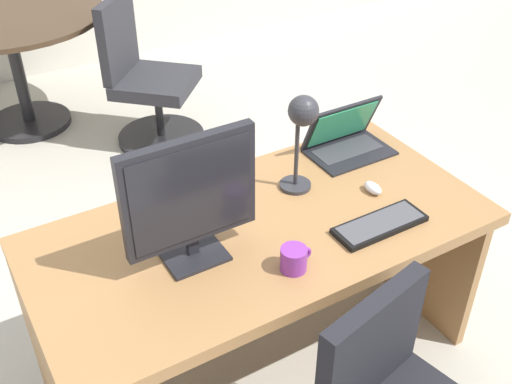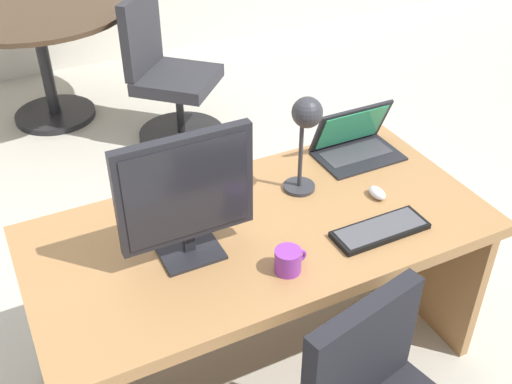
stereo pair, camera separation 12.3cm
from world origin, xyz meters
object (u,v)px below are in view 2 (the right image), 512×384
monitor (186,193)px  mouse (377,193)px  laptop (354,139)px  keyboard (380,230)px  meeting_table (39,36)px  desk (256,260)px  coffee_mug (288,261)px  meeting_chair_near (169,84)px  desk_lamp (306,125)px

monitor → mouse: monitor is taller
laptop → keyboard: bearing=-113.6°
monitor → laptop: monitor is taller
monitor → meeting_table: monitor is taller
mouse → desk: bearing=170.2°
keyboard → coffee_mug: 0.38m
desk → laptop: 0.65m
laptop → meeting_chair_near: (-0.23, 1.68, -0.42)m
laptop → meeting_chair_near: 1.75m
mouse → meeting_table: 2.71m
mouse → meeting_chair_near: (-0.13, 1.99, -0.38)m
desk → coffee_mug: size_ratio=14.65×
desk → meeting_table: size_ratio=1.33×
desk → monitor: monitor is taller
mouse → meeting_table: (-0.78, 2.59, -0.16)m
keyboard → desk: bearing=143.7°
desk_lamp → laptop: bearing=24.7°
coffee_mug → meeting_table: size_ratio=0.09×
desk_lamp → coffee_mug: size_ratio=3.57×
desk_lamp → meeting_table: size_ratio=0.32×
laptop → mouse: size_ratio=3.99×
keyboard → coffee_mug: bearing=-176.1°
meeting_table → desk: bearing=-82.9°
coffee_mug → keyboard: bearing=3.9°
monitor → keyboard: bearing=-16.7°
laptop → mouse: 0.32m
laptop → coffee_mug: 0.77m
desk → desk_lamp: (0.23, 0.07, 0.48)m
desk_lamp → meeting_table: desk_lamp is taller
monitor → meeting_chair_near: size_ratio=0.48×
keyboard → laptop: bearing=66.4°
desk → mouse: 0.51m
meeting_table → coffee_mug: bearing=-84.1°
monitor → keyboard: (0.62, -0.19, -0.23)m
mouse → desk_lamp: 0.39m
monitor → desk_lamp: 0.53m
desk_lamp → meeting_table: bearing=102.6°
desk → mouse: bearing=-9.8°
meeting_table → meeting_chair_near: 0.91m
desk → meeting_chair_near: size_ratio=1.75×
keyboard → coffee_mug: size_ratio=3.10×
monitor → laptop: bearing=19.4°
laptop → meeting_table: 2.46m
coffee_mug → monitor: bearing=139.5°
mouse → meeting_chair_near: meeting_chair_near is taller
keyboard → meeting_chair_near: 2.19m
laptop → keyboard: laptop is taller
desk_lamp → coffee_mug: desk_lamp is taller
mouse → keyboard: bearing=-122.7°
mouse → meeting_table: meeting_table is taller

